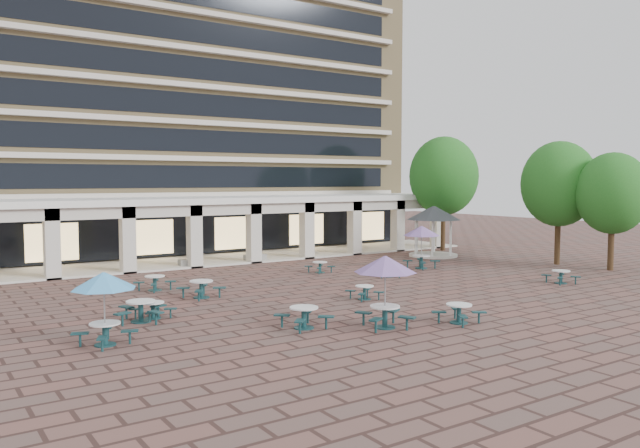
# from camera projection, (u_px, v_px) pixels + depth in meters

# --- Properties ---
(ground) EXTENTS (120.00, 120.00, 0.00)m
(ground) POSITION_uv_depth(u_px,v_px,m) (334.00, 294.00, 30.45)
(ground) COLOR brown
(ground) RESTS_ON ground
(apartment_building) EXTENTS (40.00, 15.50, 25.20)m
(apartment_building) POSITION_uv_depth(u_px,v_px,m) (155.00, 93.00, 50.70)
(apartment_building) COLOR tan
(apartment_building) RESTS_ON ground
(retail_arcade) EXTENTS (42.00, 6.60, 4.40)m
(retail_arcade) POSITION_uv_depth(u_px,v_px,m) (210.00, 218.00, 42.52)
(retail_arcade) COLOR white
(retail_arcade) RESTS_ON ground
(picnic_table_0) EXTENTS (1.88, 1.88, 0.81)m
(picnic_table_0) POSITION_uv_depth(u_px,v_px,m) (304.00, 315.00, 23.29)
(picnic_table_0) COLOR #164142
(picnic_table_0) RESTS_ON ground
(picnic_table_1) EXTENTS (1.87, 1.87, 0.75)m
(picnic_table_1) POSITION_uv_depth(u_px,v_px,m) (459.00, 312.00, 24.13)
(picnic_table_1) COLOR #164142
(picnic_table_1) RESTS_ON ground
(picnic_table_2) EXTENTS (1.54, 1.54, 0.65)m
(picnic_table_2) POSITION_uv_depth(u_px,v_px,m) (365.00, 291.00, 28.96)
(picnic_table_2) COLOR #164142
(picnic_table_2) RESTS_ON ground
(picnic_table_3) EXTENTS (1.81, 1.81, 0.71)m
(picnic_table_3) POSITION_uv_depth(u_px,v_px,m) (561.00, 276.00, 33.44)
(picnic_table_3) COLOR #164142
(picnic_table_3) RESTS_ON ground
(picnic_table_4) EXTENTS (2.14, 2.14, 2.47)m
(picnic_table_4) POSITION_uv_depth(u_px,v_px,m) (104.00, 283.00, 20.77)
(picnic_table_4) COLOR #164142
(picnic_table_4) RESTS_ON ground
(picnic_table_5) EXTENTS (1.75, 1.75, 0.67)m
(picnic_table_5) POSITION_uv_depth(u_px,v_px,m) (153.00, 309.00, 24.95)
(picnic_table_5) COLOR #164142
(picnic_table_5) RESTS_ON ground
(picnic_table_6) EXTENTS (2.35, 2.35, 2.72)m
(picnic_table_6) POSITION_uv_depth(u_px,v_px,m) (385.00, 267.00, 23.23)
(picnic_table_6) COLOR #164142
(picnic_table_6) RESTS_ON ground
(picnic_table_7) EXTENTS (1.94, 1.94, 0.71)m
(picnic_table_7) POSITION_uv_depth(u_px,v_px,m) (388.00, 269.00, 35.78)
(picnic_table_7) COLOR #164142
(picnic_table_7) RESTS_ON ground
(picnic_table_8) EXTENTS (2.31, 2.31, 0.85)m
(picnic_table_8) POSITION_uv_depth(u_px,v_px,m) (141.00, 309.00, 24.32)
(picnic_table_8) COLOR #164142
(picnic_table_8) RESTS_ON ground
(picnic_table_9) EXTENTS (2.04, 2.04, 0.75)m
(picnic_table_9) POSITION_uv_depth(u_px,v_px,m) (155.00, 282.00, 31.33)
(picnic_table_9) COLOR #164142
(picnic_table_9) RESTS_ON ground
(picnic_table_10) EXTENTS (1.60, 1.60, 0.66)m
(picnic_table_10) POSITION_uv_depth(u_px,v_px,m) (320.00, 266.00, 37.39)
(picnic_table_10) COLOR #164142
(picnic_table_10) RESTS_ON ground
(picnic_table_11) EXTENTS (2.31, 2.31, 2.67)m
(picnic_table_11) POSITION_uv_depth(u_px,v_px,m) (422.00, 232.00, 39.06)
(picnic_table_11) COLOR #164142
(picnic_table_11) RESTS_ON ground
(picnic_table_12) EXTENTS (2.13, 2.13, 0.82)m
(picnic_table_12) POSITION_uv_depth(u_px,v_px,m) (201.00, 288.00, 29.34)
(picnic_table_12) COLOR #164142
(picnic_table_12) RESTS_ON ground
(gazebo) EXTENTS (3.93, 3.93, 3.66)m
(gazebo) POSITION_uv_depth(u_px,v_px,m) (434.00, 219.00, 45.30)
(gazebo) COLOR beige
(gazebo) RESTS_ON ground
(tree_east_a) EXTENTS (4.86, 4.86, 8.10)m
(tree_east_a) POSITION_uv_depth(u_px,v_px,m) (559.00, 184.00, 40.73)
(tree_east_a) COLOR #43311B
(tree_east_a) RESTS_ON ground
(tree_east_b) EXTENTS (4.35, 4.35, 7.25)m
(tree_east_b) POSITION_uv_depth(u_px,v_px,m) (613.00, 193.00, 38.09)
(tree_east_b) COLOR #43311B
(tree_east_b) RESTS_ON ground
(tree_east_c) EXTENTS (5.39, 5.39, 8.98)m
(tree_east_c) POSITION_uv_depth(u_px,v_px,m) (444.00, 176.00, 48.93)
(tree_east_c) COLOR #43311B
(tree_east_c) RESTS_ON ground
(planter_left) EXTENTS (1.50, 0.71, 1.29)m
(planter_left) POSITION_uv_depth(u_px,v_px,m) (191.00, 259.00, 39.90)
(planter_left) COLOR gray
(planter_left) RESTS_ON ground
(planter_right) EXTENTS (1.50, 0.76, 1.31)m
(planter_right) POSITION_uv_depth(u_px,v_px,m) (255.00, 254.00, 42.48)
(planter_right) COLOR gray
(planter_right) RESTS_ON ground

